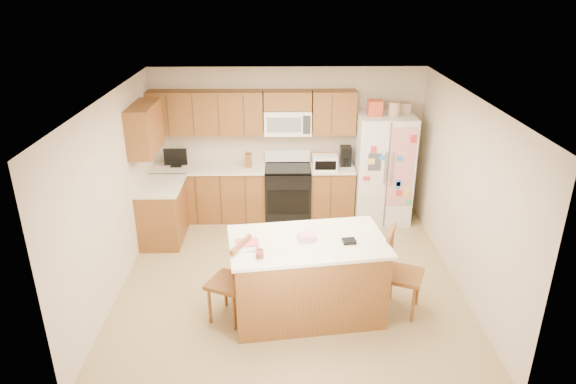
{
  "coord_description": "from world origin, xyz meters",
  "views": [
    {
      "loc": [
        -0.12,
        -6.05,
        3.84
      ],
      "look_at": [
        -0.02,
        0.35,
        1.13
      ],
      "focal_mm": 32.0,
      "sensor_mm": 36.0,
      "label": 1
    }
  ],
  "objects_px": {
    "refrigerator": "(383,167)",
    "windsor_chair_left": "(231,282)",
    "windsor_chair_right": "(401,274)",
    "island": "(307,277)",
    "stove": "(288,191)",
    "windsor_chair_back": "(296,253)"
  },
  "relations": [
    {
      "from": "refrigerator",
      "to": "windsor_chair_right",
      "type": "relative_size",
      "value": 1.88
    },
    {
      "from": "refrigerator",
      "to": "windsor_chair_back",
      "type": "relative_size",
      "value": 2.26
    },
    {
      "from": "windsor_chair_right",
      "to": "windsor_chair_left",
      "type": "bearing_deg",
      "value": -176.13
    },
    {
      "from": "windsor_chair_right",
      "to": "island",
      "type": "bearing_deg",
      "value": -178.41
    },
    {
      "from": "refrigerator",
      "to": "island",
      "type": "distance_m",
      "value": 3.02
    },
    {
      "from": "refrigerator",
      "to": "windsor_chair_left",
      "type": "bearing_deg",
      "value": -129.62
    },
    {
      "from": "stove",
      "to": "windsor_chair_back",
      "type": "bearing_deg",
      "value": -87.85
    },
    {
      "from": "windsor_chair_right",
      "to": "stove",
      "type": "bearing_deg",
      "value": 116.34
    },
    {
      "from": "island",
      "to": "windsor_chair_left",
      "type": "bearing_deg",
      "value": -173.28
    },
    {
      "from": "island",
      "to": "windsor_chair_back",
      "type": "bearing_deg",
      "value": 99.02
    },
    {
      "from": "refrigerator",
      "to": "island",
      "type": "height_order",
      "value": "refrigerator"
    },
    {
      "from": "windsor_chair_back",
      "to": "windsor_chair_right",
      "type": "xyz_separation_m",
      "value": [
        1.26,
        -0.67,
        0.08
      ]
    },
    {
      "from": "refrigerator",
      "to": "windsor_chair_left",
      "type": "distance_m",
      "value": 3.61
    },
    {
      "from": "stove",
      "to": "island",
      "type": "xyz_separation_m",
      "value": [
        0.19,
        -2.72,
        0.03
      ]
    },
    {
      "from": "island",
      "to": "refrigerator",
      "type": "bearing_deg",
      "value": 62.51
    },
    {
      "from": "stove",
      "to": "refrigerator",
      "type": "xyz_separation_m",
      "value": [
        1.57,
        -0.06,
        0.45
      ]
    },
    {
      "from": "island",
      "to": "windsor_chair_left",
      "type": "xyz_separation_m",
      "value": [
        -0.91,
        -0.11,
        0.0
      ]
    },
    {
      "from": "stove",
      "to": "island",
      "type": "height_order",
      "value": "stove"
    },
    {
      "from": "windsor_chair_left",
      "to": "stove",
      "type": "bearing_deg",
      "value": 75.75
    },
    {
      "from": "island",
      "to": "windsor_chair_right",
      "type": "bearing_deg",
      "value": 1.59
    },
    {
      "from": "stove",
      "to": "windsor_chair_right",
      "type": "height_order",
      "value": "stove"
    },
    {
      "from": "refrigerator",
      "to": "island",
      "type": "bearing_deg",
      "value": -117.49
    }
  ]
}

